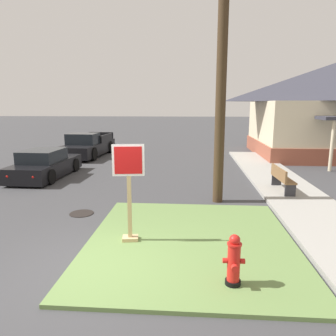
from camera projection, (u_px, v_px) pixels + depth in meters
ground_plane at (93, 270)px, 6.19m from camera, size 160.00×160.00×0.00m
grass_corner_patch at (191, 241)px, 7.40m from camera, size 4.74×5.30×0.08m
sidewalk_strip at (288, 190)px, 11.66m from camera, size 2.20×18.52×0.12m
fire_hydrant at (234, 261)px, 5.45m from camera, size 0.38×0.34×0.92m
stop_sign at (129, 195)px, 7.13m from camera, size 0.70×0.33×2.24m
manhole_cover at (82, 213)px, 9.36m from camera, size 0.70×0.70×0.02m
parked_sedan_black at (45, 165)px, 13.97m from camera, size 1.92×4.21×1.25m
pickup_truck_black at (87, 146)px, 19.60m from camera, size 2.27×5.23×1.48m
street_bench at (282, 178)px, 11.36m from camera, size 0.48×1.69×0.85m
utility_pole at (222, 54)px, 9.62m from camera, size 1.59×0.32×9.02m
corner_house at (335, 109)px, 19.38m from camera, size 9.66×8.85×5.68m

